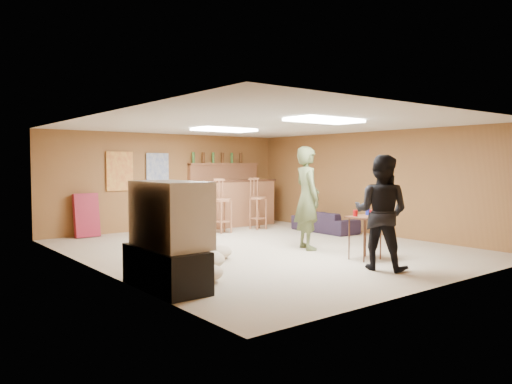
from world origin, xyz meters
TOP-DOWN VIEW (x-y plane):
  - ground at (0.00, 0.00)m, footprint 7.00×7.00m
  - ceiling at (0.00, 0.00)m, footprint 6.00×7.00m
  - wall_back at (0.00, 3.50)m, footprint 6.00×0.02m
  - wall_front at (0.00, -3.50)m, footprint 6.00×0.02m
  - wall_left at (-3.00, 0.00)m, footprint 0.02×7.00m
  - wall_right at (3.00, 0.00)m, footprint 0.02×7.00m
  - tv_stand at (-2.72, -1.50)m, footprint 0.55×1.30m
  - dvd_box at (-2.50, -1.50)m, footprint 0.35×0.50m
  - tv_body at (-2.65, -1.50)m, footprint 0.60×1.10m
  - tv_screen at (-2.34, -1.50)m, footprint 0.02×0.95m
  - bar_counter at (1.50, 2.95)m, footprint 2.00×0.60m
  - bar_lip at (1.50, 2.70)m, footprint 2.10×0.12m
  - bar_shelf at (1.50, 3.40)m, footprint 2.00×0.18m
  - bar_backing at (1.50, 3.42)m, footprint 2.00×0.14m
  - poster_left at (-1.20, 3.46)m, footprint 0.60×0.03m
  - poster_right at (-0.30, 3.46)m, footprint 0.55×0.03m
  - folding_chair_stack at (-2.00, 3.30)m, footprint 0.50×0.26m
  - ceiling_panel_front at (0.00, -1.50)m, footprint 1.20×0.60m
  - ceiling_panel_back at (0.00, 1.20)m, footprint 1.20×0.60m
  - person_olive at (0.57, -0.53)m, footprint 0.63×0.77m
  - person_black at (0.23, -2.41)m, footprint 0.87×0.97m
  - sofa at (2.45, 0.85)m, footprint 0.65×1.58m
  - tray_table at (0.62, -1.79)m, footprint 0.56×0.47m
  - cup_red_near at (0.48, -1.72)m, footprint 0.08×0.08m
  - cup_red_far at (0.68, -1.87)m, footprint 0.08×0.08m
  - cup_blue at (0.79, -1.70)m, footprint 0.09×0.09m
  - bar_stool_left at (0.56, 2.09)m, footprint 0.39×0.39m
  - bar_stool_right at (1.56, 2.11)m, footprint 0.49×0.49m
  - cushion_near_tv at (-1.76, -0.83)m, footprint 0.77×0.77m
  - cushion_mid at (-1.19, -0.30)m, footprint 0.51×0.51m
  - cushion_far at (-2.19, -1.49)m, footprint 0.67×0.67m
  - bottle_row at (1.30, 3.38)m, footprint 1.48×0.08m

SIDE VIEW (x-z plane):
  - ground at x=0.00m, z-range 0.00..0.00m
  - cushion_mid at x=-1.19m, z-range 0.00..0.22m
  - cushion_far at x=-2.19m, z-range 0.00..0.23m
  - cushion_near_tv at x=-1.76m, z-range 0.00..0.27m
  - dvd_box at x=-2.50m, z-range 0.11..0.19m
  - sofa at x=2.45m, z-range 0.00..0.46m
  - tv_stand at x=-2.72m, z-range 0.00..0.50m
  - tray_table at x=0.62m, z-range 0.00..0.69m
  - folding_chair_stack at x=-2.00m, z-range -0.01..0.91m
  - bar_counter at x=1.50m, z-range 0.00..1.10m
  - bar_stool_left at x=0.56m, z-range 0.00..1.17m
  - bar_stool_right at x=1.56m, z-range 0.00..1.27m
  - cup_blue at x=0.79m, z-range 0.69..0.79m
  - cup_red_near at x=0.48m, z-range 0.69..0.79m
  - cup_red_far at x=0.68m, z-range 0.69..0.79m
  - person_black at x=0.23m, z-range 0.00..1.64m
  - tv_body at x=-2.65m, z-range 0.50..1.30m
  - tv_screen at x=-2.34m, z-range 0.57..1.23m
  - person_olive at x=0.57m, z-range 0.00..1.81m
  - wall_back at x=0.00m, z-range 0.00..2.20m
  - wall_front at x=0.00m, z-range 0.00..2.20m
  - wall_left at x=-3.00m, z-range 0.00..2.20m
  - wall_right at x=3.00m, z-range 0.00..2.20m
  - bar_lip at x=1.50m, z-range 1.08..1.12m
  - bar_backing at x=1.50m, z-range 0.90..1.50m
  - poster_left at x=-1.20m, z-range 0.93..1.78m
  - poster_right at x=-0.30m, z-range 0.95..1.75m
  - bar_shelf at x=1.50m, z-range 1.48..1.52m
  - bottle_row at x=1.30m, z-range 1.52..1.78m
  - ceiling_panel_front at x=0.00m, z-range 2.15..2.19m
  - ceiling_panel_back at x=0.00m, z-range 2.15..2.19m
  - ceiling at x=0.00m, z-range 2.19..2.21m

